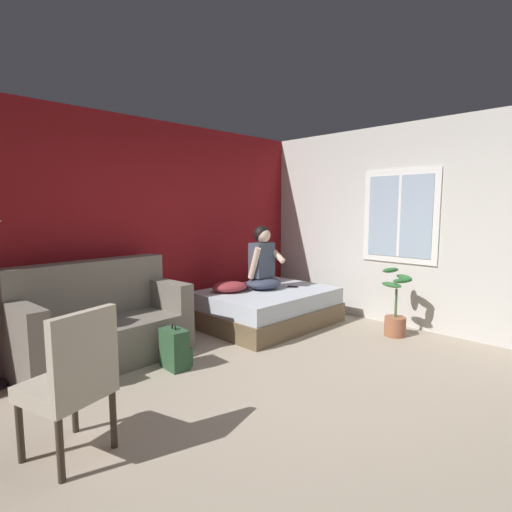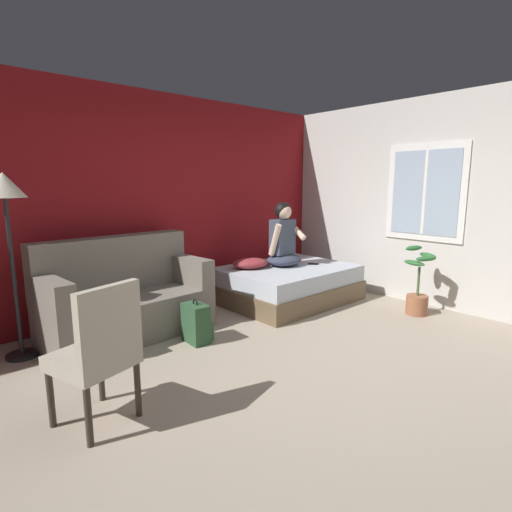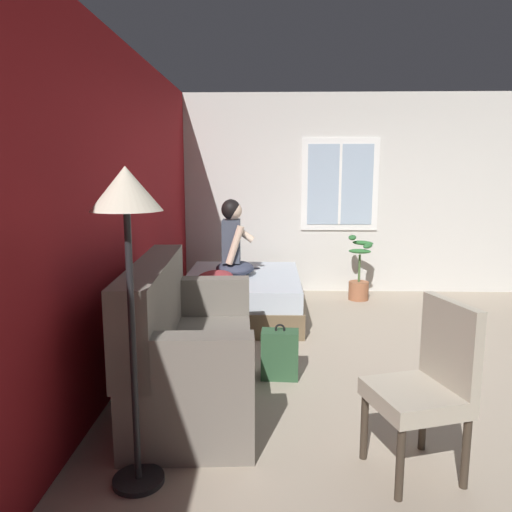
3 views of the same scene
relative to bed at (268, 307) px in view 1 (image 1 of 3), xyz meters
name	(u,v)px [view 1 (image 1 of 3)]	position (x,y,z in m)	size (l,w,h in m)	color
ground_plane	(288,402)	(-1.51, -1.67, -0.24)	(40.00, 40.00, 0.00)	tan
wall_back_accent	(130,228)	(-1.51, 0.94, 1.11)	(10.49, 0.16, 2.70)	maroon
wall_side_with_window	(432,227)	(1.31, -1.66, 1.12)	(0.19, 6.45, 2.70)	silver
bed	(268,307)	(0.00, 0.00, 0.00)	(1.77, 1.35, 0.48)	brown
couch	(101,324)	(-2.21, 0.29, 0.16)	(1.75, 0.92, 1.04)	slate
side_chair	(72,379)	(-3.03, -1.19, 0.30)	(0.57, 0.57, 0.98)	#382D23
person_seated	(263,263)	(0.01, 0.11, 0.60)	(0.53, 0.45, 0.88)	#383D51
backpack	(175,349)	(-1.77, -0.40, -0.04)	(0.24, 0.31, 0.46)	#2D5133
throw_pillow	(230,287)	(-0.46, 0.26, 0.31)	(0.48, 0.36, 0.14)	#993338
cell_phone	(293,287)	(0.39, -0.12, 0.25)	(0.07, 0.14, 0.01)	black
potted_plant	(396,312)	(0.76, -1.48, 0.07)	(0.39, 0.37, 0.85)	#995B3D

